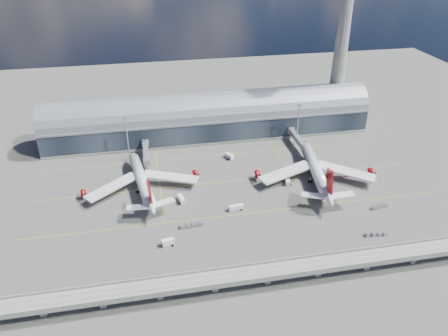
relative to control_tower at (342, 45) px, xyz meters
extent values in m
plane|color=#474744|center=(-85.00, -83.00, -51.64)|extent=(500.00, 500.00, 0.00)
cube|color=gold|center=(-85.00, -93.00, -51.63)|extent=(200.00, 0.25, 0.01)
cube|color=gold|center=(-85.00, -63.00, -51.63)|extent=(200.00, 0.25, 0.01)
cube|color=gold|center=(-85.00, -33.00, -51.63)|extent=(200.00, 0.25, 0.01)
cube|color=gold|center=(-120.00, -53.00, -51.63)|extent=(0.25, 80.00, 0.01)
cube|color=gold|center=(-50.00, -53.00, -51.63)|extent=(0.25, 80.00, 0.01)
cube|color=#1D2631|center=(-85.00, -5.00, -44.64)|extent=(200.00, 28.00, 14.00)
cylinder|color=gray|center=(-85.00, -5.00, -37.64)|extent=(200.00, 28.00, 28.00)
cube|color=gray|center=(-85.00, -19.00, -37.64)|extent=(200.00, 1.00, 1.20)
cube|color=gray|center=(-85.00, -5.00, -51.04)|extent=(200.00, 30.00, 1.20)
cube|color=gray|center=(0.00, 0.00, -47.64)|extent=(18.00, 18.00, 8.00)
cone|color=gray|center=(0.00, 0.00, -6.64)|extent=(10.00, 10.00, 90.00)
cube|color=gray|center=(-85.00, -138.00, -46.14)|extent=(220.00, 8.50, 1.20)
cube|color=gray|center=(-85.00, -142.00, -45.04)|extent=(220.00, 0.40, 1.20)
cube|color=gray|center=(-85.00, -134.00, -45.04)|extent=(220.00, 0.40, 1.20)
cube|color=gray|center=(-85.00, -139.50, -45.49)|extent=(220.00, 0.12, 0.12)
cube|color=gray|center=(-85.00, -136.50, -45.49)|extent=(220.00, 0.12, 0.12)
cube|color=gray|center=(-165.00, -138.00, -49.14)|extent=(2.20, 2.20, 5.00)
cube|color=gray|center=(-145.00, -138.00, -49.14)|extent=(2.20, 2.20, 5.00)
cube|color=gray|center=(-125.00, -138.00, -49.14)|extent=(2.20, 2.20, 5.00)
cube|color=gray|center=(-105.00, -138.00, -49.14)|extent=(2.20, 2.20, 5.00)
cube|color=gray|center=(-85.00, -138.00, -49.14)|extent=(2.20, 2.20, 5.00)
cube|color=gray|center=(-65.00, -138.00, -49.14)|extent=(2.20, 2.20, 5.00)
cube|color=gray|center=(-45.00, -138.00, -49.14)|extent=(2.20, 2.20, 5.00)
cube|color=gray|center=(-25.00, -138.00, -49.14)|extent=(2.20, 2.20, 5.00)
cylinder|color=gray|center=(-135.00, -28.00, -39.14)|extent=(0.70, 0.70, 25.00)
cube|color=gray|center=(-135.00, -28.00, -26.44)|extent=(3.00, 0.40, 1.00)
cylinder|color=gray|center=(-35.00, -28.00, -39.14)|extent=(0.70, 0.70, 25.00)
cube|color=gray|center=(-35.00, -28.00, -26.44)|extent=(3.00, 0.40, 1.00)
cylinder|color=white|center=(-129.09, -61.09, -46.17)|extent=(12.28, 47.11, 5.65)
cone|color=white|center=(-132.82, -35.32, -46.17)|extent=(6.60, 7.79, 5.65)
cone|color=white|center=(-125.11, -88.60, -45.46)|extent=(7.10, 11.28, 5.65)
cube|color=#A60710|center=(-125.49, -85.99, -38.49)|extent=(2.12, 10.53, 11.68)
cube|color=white|center=(-143.45, -64.95, -46.87)|extent=(27.11, 22.50, 2.28)
cube|color=white|center=(-114.22, -60.72, -46.87)|extent=(29.15, 16.26, 2.28)
cylinder|color=#A60710|center=(-144.24, -63.28, -48.46)|extent=(3.42, 4.77, 2.82)
cylinder|color=#A60710|center=(-157.23, -65.16, -48.46)|extent=(3.42, 4.77, 2.82)
cylinder|color=#A60710|center=(-113.93, -58.90, -48.46)|extent=(3.42, 4.77, 2.82)
cylinder|color=#A60710|center=(-100.95, -57.02, -48.46)|extent=(3.42, 4.77, 2.82)
cylinder|color=gray|center=(-131.45, -44.76, -50.31)|extent=(0.44, 0.44, 2.65)
cylinder|color=gray|center=(-131.38, -64.98, -50.31)|extent=(0.53, 0.53, 2.65)
cylinder|color=gray|center=(-125.79, -64.18, -50.31)|extent=(0.53, 0.53, 2.65)
cylinder|color=black|center=(-131.38, -64.98, -51.15)|extent=(2.11, 1.59, 1.32)
cylinder|color=black|center=(-125.79, -64.18, -51.15)|extent=(2.11, 1.59, 1.32)
cylinder|color=white|center=(-39.28, -68.94, -45.73)|extent=(13.38, 48.75, 5.81)
cone|color=white|center=(-34.99, -42.06, -45.73)|extent=(7.00, 8.83, 5.81)
cone|color=white|center=(-43.89, -97.80, -44.93)|extent=(7.63, 12.79, 5.81)
cube|color=#A60710|center=(-43.41, -94.84, -37.31)|extent=(2.58, 11.94, 13.26)
cube|color=white|center=(-55.08, -68.45, -46.53)|extent=(31.18, 17.38, 2.48)
cube|color=white|center=(-24.11, -73.39, -46.53)|extent=(28.94, 24.61, 2.48)
cylinder|color=black|center=(-39.28, -68.94, -47.32)|extent=(11.73, 43.71, 4.94)
cylinder|color=#A60710|center=(-55.34, -66.38, -48.33)|extent=(3.95, 5.45, 3.21)
cylinder|color=#A60710|center=(-69.11, -64.18, -48.33)|extent=(3.95, 5.45, 3.21)
cylinder|color=#A60710|center=(-23.22, -71.51, -48.33)|extent=(3.95, 5.45, 3.21)
cylinder|color=#A60710|center=(-9.45, -73.71, -48.33)|extent=(3.95, 5.45, 3.21)
cylinder|color=gray|center=(-36.59, -52.08, -50.13)|extent=(0.50, 0.50, 3.00)
cylinder|color=gray|center=(-43.08, -72.39, -50.13)|extent=(0.60, 0.60, 3.00)
cylinder|color=gray|center=(-36.75, -73.40, -50.13)|extent=(0.60, 0.60, 3.00)
cylinder|color=black|center=(-43.08, -72.39, -51.09)|extent=(2.41, 1.83, 1.50)
cylinder|color=black|center=(-36.75, -73.40, -51.09)|extent=(2.41, 1.83, 1.50)
cube|color=gray|center=(-125.59, -31.00, -46.44)|extent=(3.00, 24.00, 3.00)
cube|color=gray|center=(-125.59, -43.00, -46.44)|extent=(3.60, 3.60, 3.40)
cylinder|color=gray|center=(-125.59, -19.00, -46.44)|extent=(4.40, 4.40, 4.00)
cylinder|color=gray|center=(-125.59, -43.00, -49.94)|extent=(0.50, 0.50, 3.40)
cylinder|color=black|center=(-125.59, -43.00, -51.29)|extent=(1.40, 0.80, 0.80)
cube|color=gray|center=(-35.78, -33.00, -46.44)|extent=(3.00, 28.00, 3.00)
cube|color=gray|center=(-35.78, -47.00, -46.44)|extent=(3.60, 3.60, 3.40)
cylinder|color=gray|center=(-35.78, -19.00, -46.44)|extent=(4.40, 4.40, 4.00)
cylinder|color=gray|center=(-35.78, -47.00, -49.94)|extent=(0.50, 0.50, 3.40)
cylinder|color=black|center=(-35.78, -47.00, -51.29)|extent=(1.40, 0.80, 0.80)
cube|color=white|center=(-110.82, -77.17, -50.15)|extent=(3.36, 6.79, 2.41)
cylinder|color=black|center=(-110.41, -75.13, -51.22)|extent=(2.44, 1.27, 0.83)
cylinder|color=black|center=(-111.22, -79.20, -51.22)|extent=(2.44, 1.27, 0.83)
cube|color=white|center=(-119.82, -108.69, -50.02)|extent=(5.41, 3.33, 2.62)
cylinder|color=black|center=(-118.24, -109.03, -51.18)|extent=(1.42, 2.65, 0.91)
cylinder|color=black|center=(-121.39, -108.34, -51.18)|extent=(1.42, 2.65, 0.91)
cube|color=white|center=(-86.20, -89.17, -50.22)|extent=(7.25, 2.80, 2.30)
cylinder|color=black|center=(-83.95, -89.42, -51.24)|extent=(1.04, 2.28, 0.80)
cylinder|color=black|center=(-88.44, -88.92, -51.24)|extent=(1.04, 2.28, 0.80)
cube|color=white|center=(-54.93, -71.29, -50.10)|extent=(3.30, 6.09, 2.50)
cylinder|color=black|center=(-55.29, -69.48, -51.20)|extent=(2.53, 1.32, 0.87)
cylinder|color=black|center=(-54.57, -73.10, -51.20)|extent=(2.53, 1.32, 0.87)
cube|color=white|center=(-32.36, -39.14, -50.11)|extent=(2.42, 4.88, 2.49)
cylinder|color=black|center=(-32.43, -37.61, -51.21)|extent=(2.43, 0.97, 0.86)
cylinder|color=black|center=(-32.29, -40.67, -51.21)|extent=(2.43, 0.97, 0.86)
cube|color=white|center=(-78.93, -38.54, -50.09)|extent=(4.59, 6.19, 2.52)
cylinder|color=black|center=(-78.10, -36.87, -51.20)|extent=(2.55, 1.86, 0.87)
cylinder|color=black|center=(-79.76, -40.20, -51.20)|extent=(2.55, 1.86, 0.87)
cube|color=gray|center=(-112.39, -98.38, -51.38)|extent=(2.58, 1.80, 0.31)
cube|color=#A9A9AE|center=(-112.39, -98.38, -50.54)|extent=(2.16, 1.67, 1.56)
cube|color=gray|center=(-109.69, -98.23, -51.38)|extent=(2.58, 1.80, 0.31)
cube|color=#A9A9AE|center=(-109.69, -98.23, -50.54)|extent=(2.16, 1.67, 1.56)
cube|color=gray|center=(-106.98, -98.09, -51.38)|extent=(2.58, 1.80, 0.31)
cube|color=#A9A9AE|center=(-106.98, -98.09, -50.54)|extent=(2.16, 1.67, 1.56)
cube|color=gray|center=(-104.28, -97.94, -51.38)|extent=(2.58, 1.80, 0.31)
cube|color=#A9A9AE|center=(-104.28, -97.94, -50.54)|extent=(2.16, 1.67, 1.56)
cube|color=gray|center=(-34.63, -119.35, -51.39)|extent=(2.57, 1.89, 0.30)
cube|color=#A9A9AE|center=(-34.63, -119.35, -50.59)|extent=(2.17, 1.74, 1.49)
cube|color=gray|center=(-32.06, -119.69, -51.39)|extent=(2.57, 1.89, 0.30)
cube|color=#A9A9AE|center=(-32.06, -119.69, -50.59)|extent=(2.17, 1.74, 1.49)
cube|color=gray|center=(-29.50, -120.02, -51.39)|extent=(2.57, 1.89, 0.30)
cube|color=#A9A9AE|center=(-29.50, -120.02, -50.59)|extent=(2.17, 1.74, 1.49)
cube|color=gray|center=(-26.93, -120.35, -51.39)|extent=(2.57, 1.89, 0.30)
cube|color=#A9A9AE|center=(-26.93, -120.35, -50.59)|extent=(2.17, 1.74, 1.49)
cube|color=gray|center=(-21.82, -101.45, -51.36)|extent=(2.89, 2.18, 0.33)
cube|color=#A9A9AE|center=(-21.82, -101.45, -50.49)|extent=(2.44, 2.00, 1.64)
cube|color=gray|center=(-19.01, -100.96, -51.36)|extent=(2.89, 2.18, 0.33)
cube|color=#A9A9AE|center=(-19.01, -100.96, -50.49)|extent=(2.44, 2.00, 1.64)
cube|color=gray|center=(-16.21, -100.46, -51.36)|extent=(2.89, 2.18, 0.33)
cube|color=#A9A9AE|center=(-16.21, -100.46, -50.49)|extent=(2.44, 2.00, 1.64)
camera|label=1|loc=(-124.33, -254.00, 67.47)|focal=35.00mm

